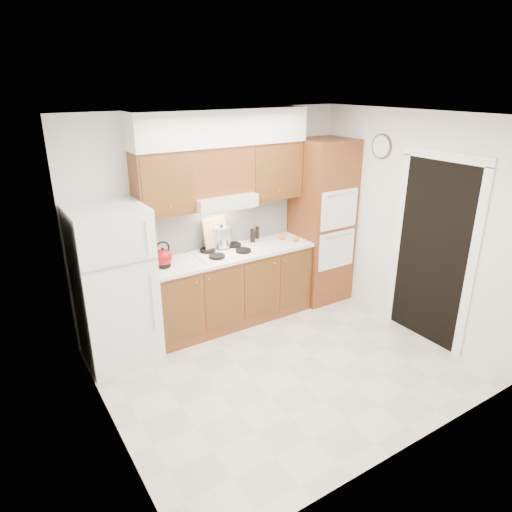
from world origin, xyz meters
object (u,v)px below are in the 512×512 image
at_px(kettle, 163,258).
at_px(oven_cabinet, 321,222).
at_px(fridge, 114,286).
at_px(stock_pot, 222,237).

bearing_deg(kettle, oven_cabinet, -11.32).
height_order(oven_cabinet, kettle, oven_cabinet).
bearing_deg(kettle, fridge, 172.30).
height_order(fridge, kettle, fridge).
distance_m(oven_cabinet, kettle, 2.27).
xyz_separation_m(kettle, stock_pot, (0.84, 0.19, 0.04)).
bearing_deg(oven_cabinet, kettle, 179.97).
distance_m(fridge, oven_cabinet, 2.86).
bearing_deg(stock_pot, kettle, -167.32).
bearing_deg(oven_cabinet, stock_pot, 172.39).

